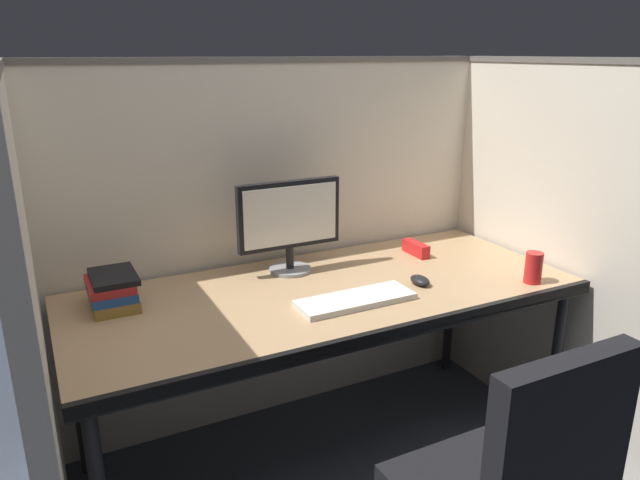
% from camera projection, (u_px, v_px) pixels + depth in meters
% --- Properties ---
extents(cubicle_partition_rear, '(2.21, 0.06, 1.57)m').
position_uv_depth(cubicle_partition_rear, '(279.00, 244.00, 2.58)').
color(cubicle_partition_rear, beige).
rests_on(cubicle_partition_rear, ground).
extents(cubicle_partition_left, '(0.06, 1.41, 1.57)m').
position_uv_depth(cubicle_partition_left, '(35.00, 345.00, 1.69)').
color(cubicle_partition_left, beige).
rests_on(cubicle_partition_left, ground).
extents(cubicle_partition_right, '(0.06, 1.41, 1.57)m').
position_uv_depth(cubicle_partition_right, '(541.00, 247.00, 2.55)').
color(cubicle_partition_right, beige).
rests_on(cubicle_partition_right, ground).
extents(desk, '(1.90, 0.80, 0.74)m').
position_uv_depth(desk, '(327.00, 302.00, 2.23)').
color(desk, tan).
rests_on(desk, ground).
extents(monitor_center, '(0.43, 0.17, 0.37)m').
position_uv_depth(monitor_center, '(289.00, 220.00, 2.34)').
color(monitor_center, gray).
rests_on(monitor_center, desk).
extents(keyboard_main, '(0.43, 0.15, 0.02)m').
position_uv_depth(keyboard_main, '(355.00, 300.00, 2.10)').
color(keyboard_main, silver).
rests_on(keyboard_main, desk).
extents(computer_mouse, '(0.06, 0.10, 0.04)m').
position_uv_depth(computer_mouse, '(420.00, 280.00, 2.26)').
color(computer_mouse, black).
rests_on(computer_mouse, desk).
extents(book_stack, '(0.16, 0.22, 0.12)m').
position_uv_depth(book_stack, '(112.00, 291.00, 2.05)').
color(book_stack, olive).
rests_on(book_stack, desk).
extents(red_stapler, '(0.04, 0.15, 0.06)m').
position_uv_depth(red_stapler, '(416.00, 248.00, 2.59)').
color(red_stapler, red).
rests_on(red_stapler, desk).
extents(soda_can, '(0.07, 0.07, 0.12)m').
position_uv_depth(soda_can, '(534.00, 268.00, 2.26)').
color(soda_can, red).
rests_on(soda_can, desk).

